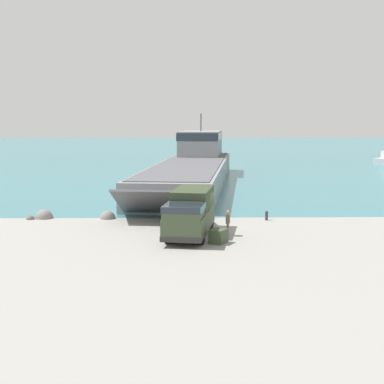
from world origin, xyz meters
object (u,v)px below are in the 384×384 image
Objects in this scene: military_truck at (190,213)px; mooring_bollard at (267,215)px; soldier_on_ramp at (228,221)px; cargo_crate at (218,236)px; landing_craft at (193,165)px.

military_truck is 10.77× the size of mooring_bollard.
soldier_on_ramp is 2.34× the size of mooring_bollard.
military_truck reaches higher than mooring_bollard.
cargo_crate is (-0.74, -2.06, -0.52)m from soldier_on_ramp.
mooring_bollard is 0.69× the size of cargo_crate.
military_truck reaches higher than soldier_on_ramp.
landing_craft is 30.13m from soldier_on_ramp.
landing_craft reaches higher than cargo_crate.
cargo_crate is (-4.05, -7.34, 0.04)m from mooring_bollard.
cargo_crate is at bearing -118.88° from mooring_bollard.
landing_craft is at bearing 101.25° from mooring_bollard.
mooring_bollard is at bearing 61.12° from cargo_crate.
soldier_on_ramp is (2.40, -0.07, -0.55)m from military_truck.
landing_craft reaches higher than mooring_bollard.
military_truck is 4.60× the size of soldier_on_ramp.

